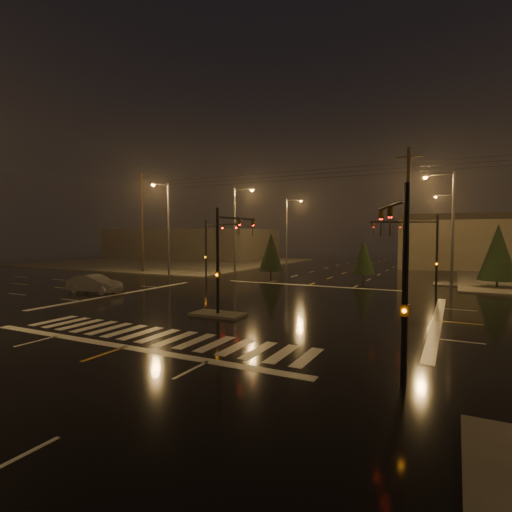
# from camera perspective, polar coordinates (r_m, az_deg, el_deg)

# --- Properties ---
(ground) EXTENTS (140.00, 140.00, 0.00)m
(ground) POSITION_cam_1_polar(r_m,az_deg,el_deg) (26.01, -0.73, -6.94)
(ground) COLOR black
(ground) RESTS_ON ground
(sidewalk_nw) EXTENTS (36.00, 36.00, 0.12)m
(sidewalk_nw) POSITION_cam_1_polar(r_m,az_deg,el_deg) (67.45, -11.69, -0.83)
(sidewalk_nw) COLOR #42403B
(sidewalk_nw) RESTS_ON ground
(median_island) EXTENTS (3.00, 1.60, 0.15)m
(median_island) POSITION_cam_1_polar(r_m,az_deg,el_deg) (22.59, -5.45, -8.29)
(median_island) COLOR #42403B
(median_island) RESTS_ON ground
(crosswalk) EXTENTS (15.00, 2.60, 0.01)m
(crosswalk) POSITION_cam_1_polar(r_m,az_deg,el_deg) (18.66, -13.80, -11.00)
(crosswalk) COLOR beige
(crosswalk) RESTS_ON ground
(stop_bar_near) EXTENTS (16.00, 0.50, 0.01)m
(stop_bar_near) POSITION_cam_1_polar(r_m,az_deg,el_deg) (17.24, -18.22, -12.23)
(stop_bar_near) COLOR beige
(stop_bar_near) RESTS_ON ground
(stop_bar_far) EXTENTS (16.00, 0.50, 0.01)m
(stop_bar_far) POSITION_cam_1_polar(r_m,az_deg,el_deg) (36.03, 7.37, -4.18)
(stop_bar_far) COLOR beige
(stop_bar_far) RESTS_ON ground
(commercial_block) EXTENTS (30.00, 18.00, 5.60)m
(commercial_block) POSITION_cam_1_polar(r_m,az_deg,el_deg) (79.91, -9.18, 1.75)
(commercial_block) COLOR #393332
(commercial_block) RESTS_ON ground
(signal_mast_median) EXTENTS (0.25, 4.59, 6.00)m
(signal_mast_median) POSITION_cam_1_polar(r_m,az_deg,el_deg) (22.95, -4.27, 1.14)
(signal_mast_median) COLOR black
(signal_mast_median) RESTS_ON ground
(signal_mast_ne) EXTENTS (4.84, 1.86, 6.00)m
(signal_mast_ne) POSITION_cam_1_polar(r_m,az_deg,el_deg) (32.97, 22.69, 1.55)
(signal_mast_ne) COLOR black
(signal_mast_ne) RESTS_ON ground
(signal_mast_nw) EXTENTS (4.84, 1.86, 6.00)m
(signal_mast_nw) POSITION_cam_1_polar(r_m,az_deg,el_deg) (39.18, -6.25, 1.96)
(signal_mast_nw) COLOR black
(signal_mast_nw) RESTS_ON ground
(signal_mast_se) EXTENTS (1.55, 3.87, 6.00)m
(signal_mast_se) POSITION_cam_1_polar(r_m,az_deg,el_deg) (13.11, 19.75, -0.60)
(signal_mast_se) COLOR black
(signal_mast_se) RESTS_ON ground
(streetlight_1) EXTENTS (2.77, 0.32, 10.00)m
(streetlight_1) POSITION_cam_1_polar(r_m,az_deg,el_deg) (46.80, -2.75, 4.60)
(streetlight_1) COLOR #38383A
(streetlight_1) RESTS_ON ground
(streetlight_2) EXTENTS (2.77, 0.32, 10.00)m
(streetlight_2) POSITION_cam_1_polar(r_m,az_deg,el_deg) (61.24, 4.65, 4.22)
(streetlight_2) COLOR #38383A
(streetlight_2) RESTS_ON ground
(streetlight_3) EXTENTS (2.77, 0.32, 10.00)m
(streetlight_3) POSITION_cam_1_polar(r_m,az_deg,el_deg) (38.77, 25.85, 4.64)
(streetlight_3) COLOR #38383A
(streetlight_3) RESTS_ON ground
(streetlight_4) EXTENTS (2.77, 0.32, 10.00)m
(streetlight_4) POSITION_cam_1_polar(r_m,az_deg,el_deg) (58.76, 26.15, 3.97)
(streetlight_4) COLOR #38383A
(streetlight_4) RESTS_ON ground
(streetlight_5) EXTENTS (0.32, 2.77, 10.00)m
(streetlight_5) POSITION_cam_1_polar(r_m,az_deg,el_deg) (43.88, -12.68, 4.64)
(streetlight_5) COLOR #38383A
(streetlight_5) RESTS_ON ground
(utility_pole_0) EXTENTS (2.20, 0.32, 12.00)m
(utility_pole_0) POSITION_cam_1_polar(r_m,az_deg,el_deg) (49.95, -15.97, 4.76)
(utility_pole_0) COLOR black
(utility_pole_0) RESTS_ON ground
(utility_pole_1) EXTENTS (2.20, 0.32, 12.00)m
(utility_pole_1) POSITION_cam_1_polar(r_m,az_deg,el_deg) (36.98, 20.86, 5.34)
(utility_pole_1) COLOR black
(utility_pole_1) RESTS_ON ground
(conifer_0) EXTENTS (3.04, 3.04, 5.45)m
(conifer_0) POSITION_cam_1_polar(r_m,az_deg,el_deg) (39.21, 31.27, 0.49)
(conifer_0) COLOR black
(conifer_0) RESTS_ON ground
(conifer_3) EXTENTS (2.59, 2.59, 4.74)m
(conifer_3) POSITION_cam_1_polar(r_m,az_deg,el_deg) (42.34, 2.15, 0.60)
(conifer_3) COLOR black
(conifer_3) RESTS_ON ground
(conifer_4) EXTENTS (2.19, 2.19, 4.12)m
(conifer_4) POSITION_cam_1_polar(r_m,az_deg,el_deg) (40.54, 15.13, -0.05)
(conifer_4) COLOR black
(conifer_4) RESTS_ON ground
(car_crossing) EXTENTS (4.52, 2.17, 1.43)m
(car_crossing) POSITION_cam_1_polar(r_m,az_deg,el_deg) (33.47, -22.09, -3.70)
(car_crossing) COLOR #5C5D64
(car_crossing) RESTS_ON ground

